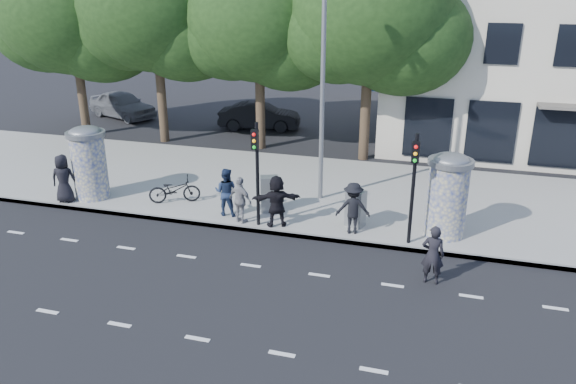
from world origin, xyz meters
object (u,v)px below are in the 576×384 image
(cabinet_right, at_px, (356,208))
(bicycle, at_px, (174,190))
(traffic_pole_near, at_px, (257,164))
(car_mid, at_px, (260,116))
(ped_d, at_px, (353,208))
(traffic_pole_far, at_px, (414,178))
(ped_a, at_px, (64,179))
(ped_e, at_px, (241,200))
(street_lamp, at_px, (323,69))
(man_road, at_px, (433,255))
(ped_f, at_px, (277,201))
(ped_c, at_px, (226,192))
(ad_column_right, at_px, (448,193))
(ad_column_left, at_px, (89,161))
(car_left, at_px, (122,104))
(cabinet_left, at_px, (269,194))

(cabinet_right, bearing_deg, bicycle, -163.61)
(traffic_pole_near, height_order, cabinet_right, traffic_pole_near)
(traffic_pole_near, relative_size, car_mid, 0.79)
(bicycle, bearing_deg, ped_d, -121.94)
(traffic_pole_far, height_order, ped_a, traffic_pole_far)
(ped_e, relative_size, cabinet_right, 1.31)
(street_lamp, bearing_deg, bicycle, -160.07)
(man_road, height_order, cabinet_right, man_road)
(ped_f, bearing_deg, ped_c, -35.26)
(ad_column_right, relative_size, cabinet_right, 2.21)
(car_mid, bearing_deg, traffic_pole_far, -154.08)
(ad_column_right, distance_m, ped_d, 2.89)
(ad_column_left, height_order, car_left, ad_column_left)
(street_lamp, bearing_deg, cabinet_left, -130.78)
(ad_column_right, relative_size, ped_a, 1.52)
(ad_column_left, relative_size, bicycle, 1.47)
(ped_d, bearing_deg, cabinet_right, -100.26)
(ad_column_right, height_order, car_left, ad_column_right)
(ped_a, bearing_deg, cabinet_left, 172.74)
(ad_column_left, relative_size, man_road, 1.61)
(cabinet_left, bearing_deg, traffic_pole_near, -111.05)
(ad_column_right, distance_m, ped_a, 13.10)
(ped_f, bearing_deg, car_left, -66.34)
(ad_column_right, bearing_deg, ad_column_left, -179.08)
(ped_e, xyz_separation_m, bicycle, (-2.89, 1.01, -0.31))
(ad_column_right, bearing_deg, street_lamp, 156.27)
(man_road, height_order, car_left, man_road)
(street_lamp, distance_m, cabinet_right, 4.80)
(car_left, bearing_deg, cabinet_left, -110.43)
(ped_e, relative_size, man_road, 0.95)
(cabinet_right, relative_size, car_mid, 0.28)
(ped_c, height_order, car_left, ped_c)
(ped_d, relative_size, man_road, 1.00)
(ped_f, relative_size, cabinet_left, 1.36)
(ad_column_right, bearing_deg, ped_e, -172.43)
(ad_column_left, distance_m, cabinet_left, 6.67)
(cabinet_right, bearing_deg, ad_column_left, -160.81)
(traffic_pole_near, height_order, ped_d, traffic_pole_near)
(ad_column_left, xyz_separation_m, ped_c, (5.30, -0.16, -0.57))
(traffic_pole_near, bearing_deg, ped_f, 12.93)
(ped_a, relative_size, ped_f, 1.02)
(ad_column_left, height_order, street_lamp, street_lamp)
(ped_a, bearing_deg, ped_e, 163.61)
(traffic_pole_near, bearing_deg, traffic_pole_far, 0.00)
(street_lamp, bearing_deg, car_mid, 120.23)
(street_lamp, xyz_separation_m, ped_f, (-0.80, -2.70, -3.79))
(ped_a, distance_m, ped_e, 6.66)
(street_lamp, xyz_separation_m, ped_d, (1.63, -2.54, -3.82))
(man_road, bearing_deg, car_mid, -55.51)
(traffic_pole_far, height_order, ped_c, traffic_pole_far)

